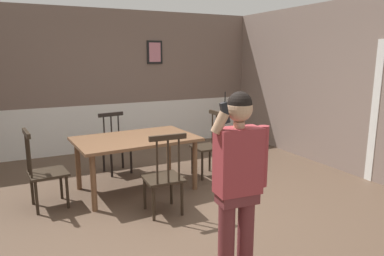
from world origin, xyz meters
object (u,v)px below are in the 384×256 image
Objects in this scene: chair_opposite_corner at (44,171)px; dining_table at (136,144)px; chair_at_table_head at (208,145)px; chair_by_doorway at (164,176)px; chair_near_window at (116,143)px; person_figure at (239,177)px.

dining_table is at bearing 88.17° from chair_opposite_corner.
chair_opposite_corner is at bearing 92.23° from chair_at_table_head.
chair_at_table_head reaches higher than chair_by_doorway.
chair_near_window is at bearing 55.41° from chair_at_table_head.
person_figure is (1.35, -2.24, 0.43)m from chair_opposite_corner.
chair_opposite_corner reaches higher than dining_table.
person_figure reaches higher than chair_by_doorway.
chair_near_window is 3.26m from person_figure.
chair_at_table_head is at bearing 88.10° from chair_opposite_corner.
dining_table is at bearing -81.50° from person_figure.
dining_table is 1.66× the size of chair_at_table_head.
person_figure is at bearing 154.84° from chair_at_table_head.
chair_at_table_head is (1.26, -0.82, 0.01)m from chair_near_window.
chair_near_window is 0.60× the size of person_figure.
person_figure is at bearing -86.31° from dining_table.
chair_at_table_head is 2.40m from chair_opposite_corner.
chair_near_window is at bearing 94.05° from dining_table.
person_figure reaches higher than chair_opposite_corner.
dining_table is 1.76× the size of chair_near_window.
person_figure is (0.21, -3.22, 0.43)m from chair_near_window.
dining_table is 1.69× the size of chair_opposite_corner.
chair_near_window is 1.50m from chair_opposite_corner.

